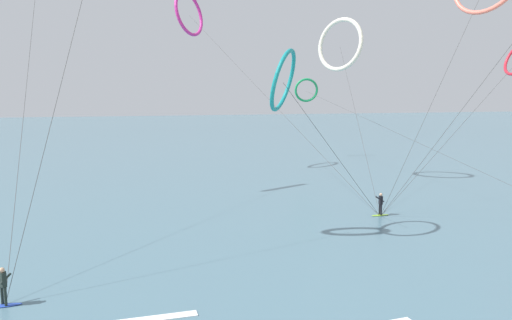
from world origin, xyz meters
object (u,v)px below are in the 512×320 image
surfer_cobalt (3,289)px  kite_teal (283,81)px  kite_emerald (307,90)px  surfer_lime (380,206)px  kite_ivory (340,45)px  kite_magenta (189,14)px

surfer_cobalt → kite_teal: (14.49, 5.65, 8.99)m
kite_teal → kite_emerald: bearing=-170.9°
surfer_lime → kite_ivory: bearing=171.7°
surfer_cobalt → kite_emerald: kite_emerald is taller
kite_emerald → kite_ivory: kite_ivory is taller
surfer_lime → kite_magenta: bearing=-153.0°
kite_ivory → surfer_cobalt: bearing=-76.6°
kite_emerald → kite_magenta: 20.67m
kite_emerald → kite_teal: size_ratio=4.04×
kite_emerald → kite_ivory: 18.92m
surfer_cobalt → kite_magenta: (13.35, 34.45, 17.27)m
surfer_cobalt → kite_teal: size_ratio=0.15×
kite_magenta → kite_ivory: kite_magenta is taller
kite_emerald → surfer_cobalt: bearing=63.9°
kite_emerald → kite_magenta: (-17.42, -7.20, 8.49)m
surfer_cobalt → kite_emerald: (30.77, 41.66, 8.78)m
surfer_lime → surfer_cobalt: same height
surfer_lime → kite_ivory: 19.84m
kite_emerald → kite_ivory: bearing=88.3°
kite_ivory → kite_teal: bearing=-62.6°
kite_ivory → kite_emerald: bearing=140.0°
surfer_cobalt → kite_ivory: bearing=-87.5°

